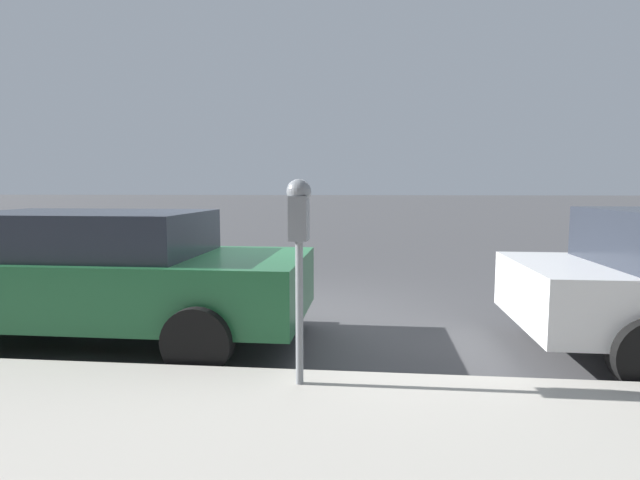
% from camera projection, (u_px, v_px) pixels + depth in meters
% --- Properties ---
extents(ground_plane, '(220.00, 220.00, 0.00)m').
position_uv_depth(ground_plane, '(285.00, 318.00, 6.49)').
color(ground_plane, '#424244').
extents(parking_meter, '(0.21, 0.19, 1.61)m').
position_uv_depth(parking_meter, '(299.00, 229.00, 3.82)').
color(parking_meter, gray).
rests_on(parking_meter, sidewalk).
extents(car_green, '(2.05, 4.41, 1.44)m').
position_uv_depth(car_green, '(102.00, 272.00, 5.48)').
color(car_green, '#1E5B33').
rests_on(car_green, ground_plane).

